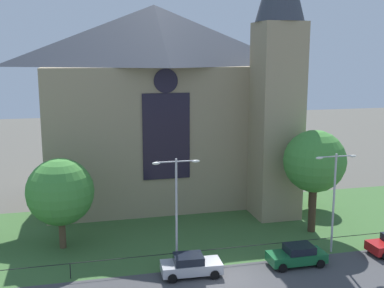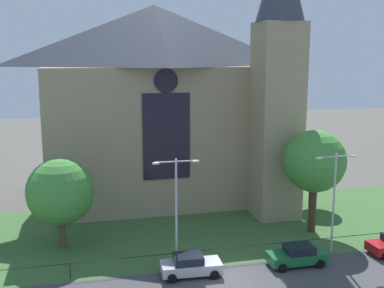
# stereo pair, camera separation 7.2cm
# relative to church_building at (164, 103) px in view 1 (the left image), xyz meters

# --- Properties ---
(ground) EXTENTS (160.00, 160.00, 0.00)m
(ground) POSITION_rel_church_building_xyz_m (1.05, -8.95, -10.27)
(ground) COLOR #56544C
(grass_verge) EXTENTS (120.00, 20.00, 0.01)m
(grass_verge) POSITION_rel_church_building_xyz_m (1.05, -10.95, -10.27)
(grass_verge) COLOR #3D6633
(grass_verge) RESTS_ON ground
(church_building) EXTENTS (23.20, 16.20, 26.00)m
(church_building) POSITION_rel_church_building_xyz_m (0.00, 0.00, 0.00)
(church_building) COLOR tan
(church_building) RESTS_ON ground
(iron_railing) EXTENTS (35.43, 0.07, 1.13)m
(iron_railing) POSITION_rel_church_building_xyz_m (-0.77, -16.45, -9.29)
(iron_railing) COLOR black
(iron_railing) RESTS_ON ground
(tree_right_near) EXTENTS (5.30, 5.30, 8.91)m
(tree_right_near) POSITION_rel_church_building_xyz_m (10.72, -12.18, -4.06)
(tree_right_near) COLOR #423021
(tree_right_near) RESTS_ON ground
(tree_right_far) EXTENTS (3.89, 3.89, 5.65)m
(tree_right_far) POSITION_rel_church_building_xyz_m (13.84, -6.09, -6.60)
(tree_right_far) COLOR #423021
(tree_right_far) RESTS_ON ground
(tree_left_near) EXTENTS (5.27, 5.27, 7.25)m
(tree_left_near) POSITION_rel_church_building_xyz_m (-10.23, -10.78, -5.68)
(tree_left_near) COLOR brown
(tree_left_near) RESTS_ON ground
(streetlamp_near) EXTENTS (3.37, 0.26, 8.08)m
(streetlamp_near) POSITION_rel_church_building_xyz_m (-2.17, -16.55, -5.12)
(streetlamp_near) COLOR #B2B2B7
(streetlamp_near) RESTS_ON ground
(streetlamp_far) EXTENTS (3.37, 0.26, 7.82)m
(streetlamp_far) POSITION_rel_church_building_xyz_m (10.14, -16.55, -5.26)
(streetlamp_far) COLOR #B2B2B7
(streetlamp_far) RESTS_ON ground
(parked_car_silver) EXTENTS (4.28, 2.19, 1.51)m
(parked_car_silver) POSITION_rel_church_building_xyz_m (-1.47, -17.90, -9.53)
(parked_car_silver) COLOR #B7B7BC
(parked_car_silver) RESTS_ON ground
(parked_car_green) EXTENTS (4.20, 2.03, 1.51)m
(parked_car_green) POSITION_rel_church_building_xyz_m (6.49, -18.09, -9.53)
(parked_car_green) COLOR #196033
(parked_car_green) RESTS_ON ground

